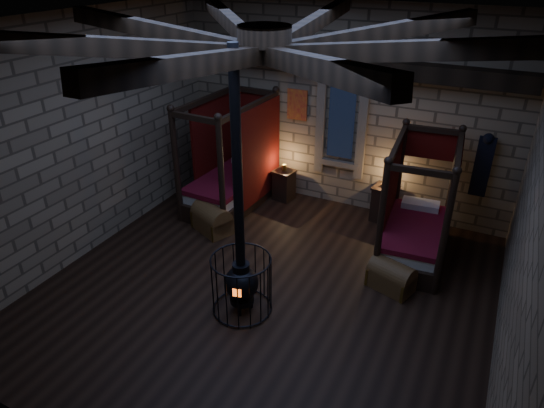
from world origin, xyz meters
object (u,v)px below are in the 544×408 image
at_px(bed_right, 415,228).
at_px(trunk_right, 391,277).
at_px(trunk_left, 212,219).
at_px(stove, 241,279).
at_px(bed_left, 232,180).

xyz_separation_m(bed_right, trunk_right, (-0.10, -1.21, -0.30)).
height_order(trunk_left, stove, stove).
relative_size(bed_left, trunk_right, 2.86).
height_order(bed_left, stove, stove).
xyz_separation_m(bed_left, trunk_right, (3.88, -1.47, -0.35)).
bearing_deg(trunk_left, bed_left, 123.78).
relative_size(bed_right, trunk_right, 2.63).
height_order(bed_left, trunk_right, bed_left).
relative_size(trunk_right, stove, 0.20).
bearing_deg(bed_right, bed_left, 171.52).
height_order(trunk_left, trunk_right, trunk_left).
relative_size(bed_right, stove, 0.53).
distance_m(bed_right, trunk_right, 1.25).
xyz_separation_m(bed_right, stove, (-2.05, -2.77, 0.06)).
distance_m(bed_left, stove, 3.59).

